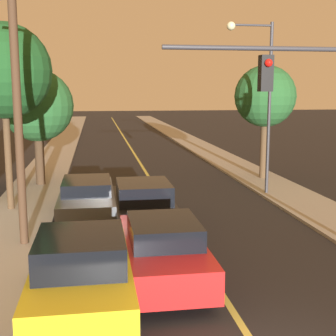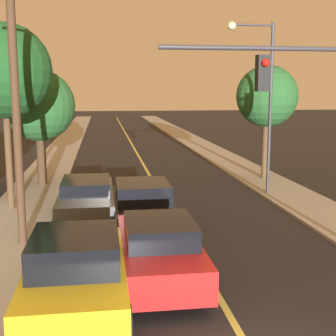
# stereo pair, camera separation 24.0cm
# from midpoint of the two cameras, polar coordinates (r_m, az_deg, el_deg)

# --- Properties ---
(road_surface) EXTENTS (8.63, 80.00, 0.01)m
(road_surface) POSITION_cam_midpoint_polar(r_m,az_deg,el_deg) (42.65, -5.24, 3.25)
(road_surface) COLOR black
(road_surface) RESTS_ON ground
(sidewalk_left) EXTENTS (2.50, 80.00, 0.12)m
(sidewalk_left) POSITION_cam_midpoint_polar(r_m,az_deg,el_deg) (42.66, -12.74, 3.13)
(sidewalk_left) COLOR #9E998E
(sidewalk_left) RESTS_ON ground
(sidewalk_right) EXTENTS (2.50, 80.00, 0.12)m
(sidewalk_right) POSITION_cam_midpoint_polar(r_m,az_deg,el_deg) (43.34, 2.14, 3.46)
(sidewalk_right) COLOR #9E998E
(sidewalk_right) RESTS_ON ground
(car_near_lane_front) EXTENTS (1.95, 4.57, 1.56)m
(car_near_lane_front) POSITION_cam_midpoint_polar(r_m,az_deg,el_deg) (11.46, -1.21, -9.84)
(car_near_lane_front) COLOR red
(car_near_lane_front) RESTS_ON ground
(car_near_lane_second) EXTENTS (2.11, 4.88, 1.55)m
(car_near_lane_second) POSITION_cam_midpoint_polar(r_m,az_deg,el_deg) (15.94, -3.46, -4.36)
(car_near_lane_second) COLOR black
(car_near_lane_second) RESTS_ON ground
(car_outer_lane_front) EXTENTS (2.11, 4.64, 1.72)m
(car_outer_lane_front) POSITION_cam_midpoint_polar(r_m,az_deg,el_deg) (10.07, -11.17, -12.36)
(car_outer_lane_front) COLOR gold
(car_outer_lane_front) RESTS_ON ground
(car_outer_lane_second) EXTENTS (1.99, 5.09, 1.53)m
(car_outer_lane_second) POSITION_cam_midpoint_polar(r_m,az_deg,el_deg) (16.83, -10.24, -3.66)
(car_outer_lane_second) COLOR #474C51
(car_outer_lane_second) RESTS_ON ground
(traffic_signal_mast) EXTENTS (5.93, 0.42, 5.75)m
(traffic_signal_mast) POSITION_cam_midpoint_polar(r_m,az_deg,el_deg) (12.87, 18.46, 6.85)
(traffic_signal_mast) COLOR #333338
(traffic_signal_mast) RESTS_ON ground
(streetlamp_right) EXTENTS (2.03, 0.36, 7.29)m
(streetlamp_right) POSITION_cam_midpoint_polar(r_m,az_deg,el_deg) (20.54, 10.76, 9.89)
(streetlamp_right) COLOR #333338
(streetlamp_right) RESTS_ON ground
(utility_pole_left) EXTENTS (1.60, 0.24, 7.62)m
(utility_pole_left) POSITION_cam_midpoint_polar(r_m,az_deg,el_deg) (14.00, -18.36, 6.95)
(utility_pole_left) COLOR #422D1E
(utility_pole_left) RESTS_ON ground
(tree_left_near) EXTENTS (3.37, 3.37, 5.44)m
(tree_left_near) POSITION_cam_midpoint_polar(r_m,az_deg,el_deg) (23.00, -15.93, 7.26)
(tree_left_near) COLOR #3D2B1C
(tree_left_near) RESTS_ON ground
(tree_left_far) EXTENTS (3.51, 3.51, 6.93)m
(tree_left_far) POSITION_cam_midpoint_polar(r_m,az_deg,el_deg) (18.46, -19.80, 11.05)
(tree_left_far) COLOR #4C3823
(tree_left_far) RESTS_ON ground
(tree_right_near) EXTENTS (3.09, 3.09, 5.72)m
(tree_right_near) POSITION_cam_midpoint_polar(r_m,az_deg,el_deg) (24.26, 11.49, 8.51)
(tree_right_near) COLOR #4C3823
(tree_right_near) RESTS_ON ground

